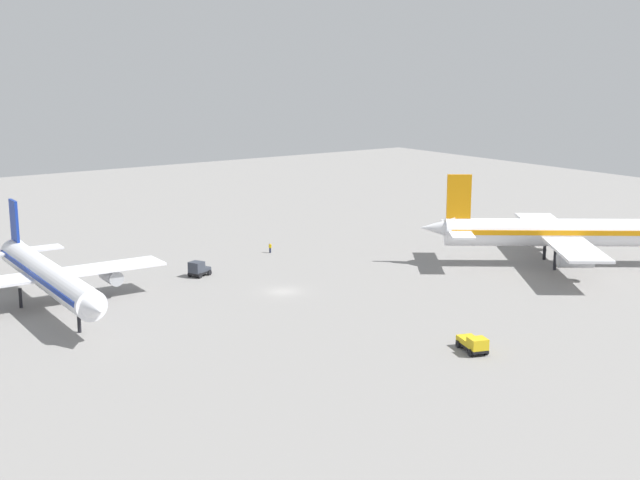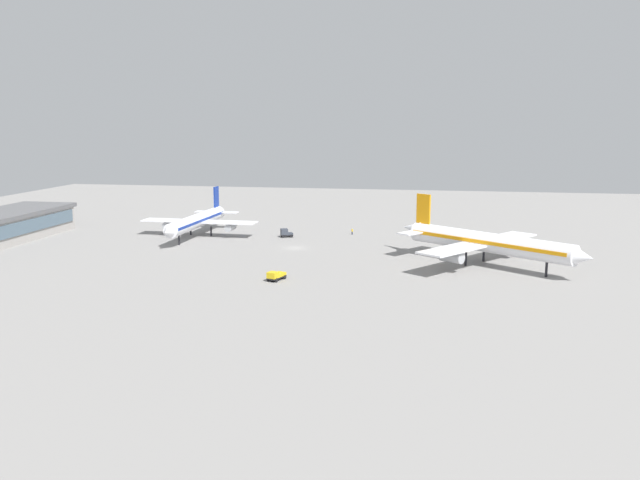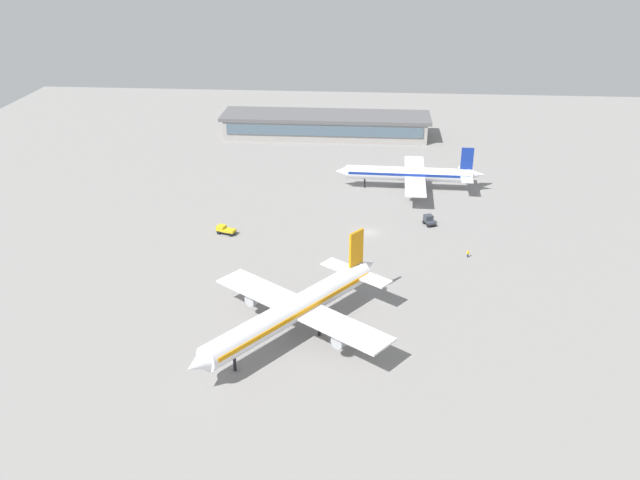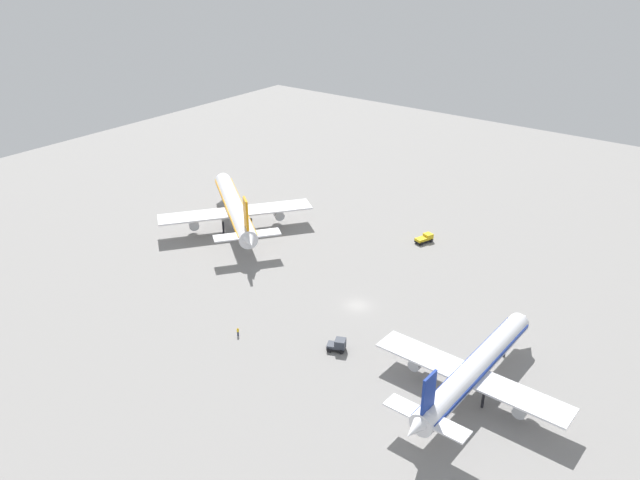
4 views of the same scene
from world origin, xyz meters
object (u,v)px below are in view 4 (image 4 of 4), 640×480
Objects in this scene: airplane_taxiing at (474,370)px; ground_crew_worker at (238,332)px; airplane_at_gate at (235,208)px; pushback_tractor at (425,238)px; baggage_tug at (338,345)px.

ground_crew_worker is (-11.03, 40.83, -3.60)m from airplane_taxiing.
airplane_at_gate is 46.84m from pushback_tractor.
pushback_tractor is at bearing 38.26° from airplane_taxiing.
ground_crew_worker is (-34.18, -33.51, -4.33)m from airplane_at_gate.
airplane_at_gate is 23.81× the size of ground_crew_worker.
baggage_tug is 18.69m from ground_crew_worker.
ground_crew_worker is at bearing -169.53° from pushback_tractor.
baggage_tug reaches higher than ground_crew_worker.
airplane_at_gate is 8.32× the size of pushback_tractor.
ground_crew_worker is at bearing 171.18° from airplane_at_gate.
airplane_at_gate is 0.99× the size of airplane_taxiing.
pushback_tractor reaches higher than ground_crew_worker.
pushback_tractor is (20.99, -41.65, -4.21)m from airplane_at_gate.
airplane_taxiing is at bearing -160.55° from airplane_at_gate.
airplane_at_gate is 57.51m from baggage_tug.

